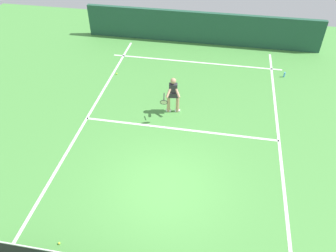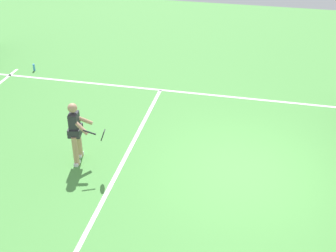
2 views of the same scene
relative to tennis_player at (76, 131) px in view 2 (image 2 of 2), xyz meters
name	(u,v)px [view 2 (image 2 of 2)]	position (x,y,z in m)	size (l,w,h in m)	color
ground_plane	(245,171)	(-0.42, 3.92, -0.85)	(27.54, 27.54, 0.00)	#4C9342
service_line_marking	(126,156)	(-0.42, 1.03, -0.84)	(7.36, 0.10, 0.01)	white
sideline_left_marking	(254,99)	(-4.10, 3.92, -0.84)	(0.10, 19.18, 0.01)	white
tennis_player	(76,131)	(0.00, 0.00, 0.00)	(0.72, 1.02, 1.55)	tan
water_bottle	(34,67)	(-4.63, -3.53, -0.73)	(0.07, 0.07, 0.24)	#4C9EE5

